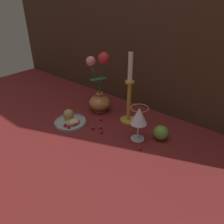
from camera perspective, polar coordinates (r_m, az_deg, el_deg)
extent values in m
plane|color=maroon|center=(1.15, -1.10, -4.52)|extent=(2.40, 2.40, 0.00)
cylinder|color=#B77042|center=(1.32, -3.15, 0.58)|extent=(0.07, 0.07, 0.01)
ellipsoid|color=#B77042|center=(1.30, -3.20, 2.47)|extent=(0.13, 0.13, 0.09)
cylinder|color=#B77042|center=(1.28, -3.26, 4.31)|extent=(0.03, 0.03, 0.03)
torus|color=#B77042|center=(1.27, -3.28, 4.94)|extent=(0.05, 0.05, 0.01)
cylinder|color=#23662D|center=(1.26, -4.40, 8.99)|extent=(0.07, 0.01, 0.18)
ellipsoid|color=#23662D|center=(1.26, -4.28, 8.58)|extent=(0.06, 0.08, 0.00)
sphere|color=pink|center=(1.26, -5.55, 13.08)|extent=(0.06, 0.06, 0.06)
cylinder|color=#23662D|center=(1.22, -2.75, 9.23)|extent=(0.05, 0.01, 0.21)
ellipsoid|color=#23662D|center=(1.22, -2.80, 8.78)|extent=(0.05, 0.08, 0.00)
sphere|color=red|center=(1.17, -2.15, 13.88)|extent=(0.06, 0.06, 0.06)
cylinder|color=#A3A3A8|center=(1.22, -10.81, -2.74)|extent=(0.17, 0.17, 0.01)
torus|color=#A3A3A8|center=(1.21, -10.84, -2.42)|extent=(0.17, 0.17, 0.01)
cylinder|color=tan|center=(1.24, -11.20, -1.16)|extent=(0.05, 0.05, 0.03)
sphere|color=tan|center=(1.23, -11.26, -0.56)|extent=(0.06, 0.06, 0.06)
cube|color=#DBBC7A|center=(1.20, -10.62, -2.79)|extent=(0.05, 0.05, 0.01)
cube|color=#DBBC7A|center=(1.18, -10.11, -2.51)|extent=(0.05, 0.05, 0.01)
sphere|color=#AD192D|center=(1.17, -12.11, -3.35)|extent=(0.02, 0.02, 0.02)
sphere|color=#AD192D|center=(1.16, -11.20, -3.79)|extent=(0.02, 0.02, 0.02)
sphere|color=#AD192D|center=(1.17, -9.37, -3.21)|extent=(0.01, 0.01, 0.01)
sphere|color=#AD192D|center=(1.19, -8.85, -2.52)|extent=(0.02, 0.02, 0.02)
cylinder|color=silver|center=(1.09, 6.67, -6.82)|extent=(0.07, 0.07, 0.00)
cylinder|color=silver|center=(1.06, 6.80, -4.88)|extent=(0.01, 0.01, 0.08)
cone|color=silver|center=(1.02, 7.07, -0.99)|extent=(0.08, 0.08, 0.08)
cone|color=maroon|center=(1.02, 7.03, -1.58)|extent=(0.07, 0.07, 0.06)
torus|color=gold|center=(1.00, 7.22, 1.04)|extent=(0.08, 0.08, 0.00)
cylinder|color=gold|center=(1.22, 4.24, -2.12)|extent=(0.09, 0.09, 0.01)
cylinder|color=gold|center=(1.17, 4.44, 2.65)|extent=(0.02, 0.02, 0.22)
cylinder|color=gold|center=(1.12, 4.66, 7.84)|extent=(0.05, 0.05, 0.01)
cylinder|color=silver|center=(1.09, 4.83, 11.61)|extent=(0.02, 0.02, 0.14)
cylinder|color=black|center=(1.07, 5.00, 15.54)|extent=(0.00, 0.00, 0.01)
sphere|color=#669938|center=(1.09, 12.66, -5.29)|extent=(0.07, 0.07, 0.07)
cylinder|color=#4C3319|center=(1.06, 12.91, -3.40)|extent=(0.00, 0.00, 0.01)
sphere|color=#AD192D|center=(1.12, -2.90, -5.15)|extent=(0.02, 0.02, 0.02)
sphere|color=#AD192D|center=(1.15, -3.05, -3.96)|extent=(0.02, 0.02, 0.02)
sphere|color=#AD192D|center=(1.15, -5.04, -4.16)|extent=(0.02, 0.02, 0.02)
sphere|color=#AD192D|center=(1.02, 7.33, -9.43)|extent=(0.01, 0.01, 0.01)
sphere|color=#AD192D|center=(1.22, -2.91, -1.94)|extent=(0.02, 0.02, 0.02)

